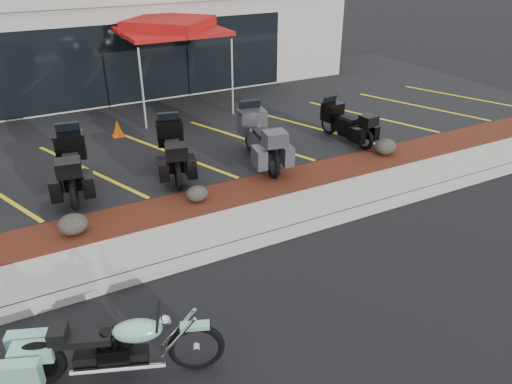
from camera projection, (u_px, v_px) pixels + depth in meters
ground at (280, 270)px, 8.89m from camera, size 90.00×90.00×0.00m
curb at (257, 242)px, 9.56m from camera, size 24.00×0.25×0.15m
sidewalk at (240, 225)px, 10.11m from camera, size 24.00×1.20×0.15m
mulch_bed at (216, 200)px, 11.05m from camera, size 24.00×1.20×0.16m
upper_lot at (145, 127)px, 15.30m from camera, size 26.00×9.60×0.15m
dealership_building at (93, 31)px, 19.33m from camera, size 18.00×8.16×4.00m
boulder_left at (73, 224)px, 9.58m from camera, size 0.58×0.48×0.41m
boulder_mid at (197, 194)px, 10.79m from camera, size 0.48×0.40×0.34m
boulder_right at (385, 147)px, 13.09m from camera, size 0.60×0.50×0.42m
hero_cruiser at (196, 340)px, 6.64m from camera, size 2.95×1.72×1.02m
touring_black_front at (71, 150)px, 11.69m from camera, size 1.29×2.47×1.37m
touring_black_mid at (170, 137)px, 12.51m from camera, size 1.36×2.39×1.31m
touring_grey at (250, 126)px, 13.09m from camera, size 1.32×2.55×1.41m
touring_black_rear at (329, 115)px, 14.30m from camera, size 0.98×2.05×1.15m
traffic_cone at (118, 128)px, 14.29m from camera, size 0.39×0.39×0.47m
popup_canopy at (170, 27)px, 15.53m from camera, size 3.38×3.38×2.88m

